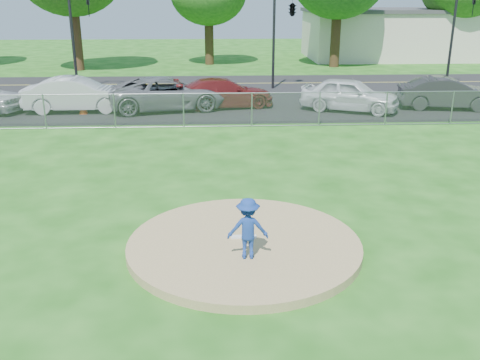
% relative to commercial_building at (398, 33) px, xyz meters
% --- Properties ---
extents(ground, '(120.00, 120.00, 0.00)m').
position_rel_commercial_building_xyz_m(ground, '(-16.00, -28.00, -2.16)').
color(ground, '#195813').
rests_on(ground, ground).
extents(pitchers_mound, '(5.40, 5.40, 0.20)m').
position_rel_commercial_building_xyz_m(pitchers_mound, '(-16.00, -38.00, -2.06)').
color(pitchers_mound, tan).
rests_on(pitchers_mound, ground).
extents(pitching_rubber, '(0.60, 0.15, 0.04)m').
position_rel_commercial_building_xyz_m(pitching_rubber, '(-16.00, -37.80, -1.94)').
color(pitching_rubber, white).
rests_on(pitching_rubber, pitchers_mound).
extents(chain_link_fence, '(40.00, 0.06, 1.50)m').
position_rel_commercial_building_xyz_m(chain_link_fence, '(-16.00, -26.00, -1.41)').
color(chain_link_fence, gray).
rests_on(chain_link_fence, ground).
extents(parking_lot, '(50.00, 8.00, 0.01)m').
position_rel_commercial_building_xyz_m(parking_lot, '(-16.00, -21.50, -2.15)').
color(parking_lot, black).
rests_on(parking_lot, ground).
extents(street, '(60.00, 7.00, 0.01)m').
position_rel_commercial_building_xyz_m(street, '(-16.00, -14.00, -2.16)').
color(street, black).
rests_on(street, ground).
extents(commercial_building, '(16.40, 9.40, 4.30)m').
position_rel_commercial_building_xyz_m(commercial_building, '(0.00, 0.00, 0.00)').
color(commercial_building, beige).
rests_on(commercial_building, ground).
extents(traffic_signal_left, '(1.28, 0.20, 5.60)m').
position_rel_commercial_building_xyz_m(traffic_signal_left, '(-24.76, -16.00, 1.20)').
color(traffic_signal_left, black).
rests_on(traffic_signal_left, ground).
extents(traffic_signal_center, '(1.42, 2.48, 5.60)m').
position_rel_commercial_building_xyz_m(traffic_signal_center, '(-12.03, -16.00, 2.45)').
color(traffic_signal_center, black).
rests_on(traffic_signal_center, ground).
extents(traffic_signal_right, '(1.28, 0.20, 5.60)m').
position_rel_commercial_building_xyz_m(traffic_signal_right, '(-1.76, -16.00, 1.20)').
color(traffic_signal_right, black).
rests_on(traffic_signal_right, ground).
extents(pitcher, '(0.89, 0.52, 1.36)m').
position_rel_commercial_building_xyz_m(pitcher, '(-15.97, -38.79, -1.28)').
color(pitcher, navy).
rests_on(pitcher, pitchers_mound).
extents(traffic_cone, '(0.40, 0.40, 0.78)m').
position_rel_commercial_building_xyz_m(traffic_cone, '(-23.09, -22.94, -1.76)').
color(traffic_cone, '#FF4E0D').
rests_on(traffic_cone, parking_lot).
extents(parked_car_white, '(5.23, 2.01, 1.70)m').
position_rel_commercial_building_xyz_m(parked_car_white, '(-23.44, -22.39, -1.30)').
color(parked_car_white, silver).
rests_on(parked_car_white, parking_lot).
extents(parked_car_gray, '(6.39, 3.96, 1.65)m').
position_rel_commercial_building_xyz_m(parked_car_gray, '(-18.98, -22.16, -1.32)').
color(parked_car_gray, slate).
rests_on(parked_car_gray, parking_lot).
extents(parked_car_darkred, '(5.41, 2.98, 1.48)m').
position_rel_commercial_building_xyz_m(parked_car_darkred, '(-16.15, -21.70, -1.41)').
color(parked_car_darkred, maroon).
rests_on(parked_car_darkred, parking_lot).
extents(parked_car_pearl, '(5.20, 3.74, 1.64)m').
position_rel_commercial_building_xyz_m(parked_car_pearl, '(-9.89, -22.91, -1.33)').
color(parked_car_pearl, silver).
rests_on(parked_car_pearl, parking_lot).
extents(parked_car_charcoal, '(5.01, 2.40, 1.59)m').
position_rel_commercial_building_xyz_m(parked_car_charcoal, '(-4.80, -22.59, -1.36)').
color(parked_car_charcoal, '#2A2A2D').
rests_on(parked_car_charcoal, parking_lot).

